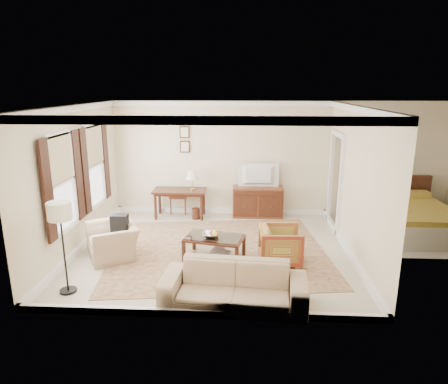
# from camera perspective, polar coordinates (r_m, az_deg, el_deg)

# --- Properties ---
(room_shell) EXTENTS (5.51, 5.01, 2.91)m
(room_shell) POSITION_cam_1_polar(r_m,az_deg,el_deg) (7.64, -1.64, 9.05)
(room_shell) COLOR beige
(room_shell) RESTS_ON ground
(annex_bedroom) EXTENTS (3.00, 2.70, 2.90)m
(annex_bedroom) POSITION_cam_1_polar(r_m,az_deg,el_deg) (9.98, 25.78, -3.59)
(annex_bedroom) COLOR beige
(annex_bedroom) RESTS_ON ground
(window_front) EXTENTS (0.12, 1.56, 1.80)m
(window_front) POSITION_cam_1_polar(r_m,az_deg,el_deg) (7.83, -22.15, 1.24)
(window_front) COLOR #CCB284
(window_front) RESTS_ON room_shell
(window_rear) EXTENTS (0.12, 1.56, 1.80)m
(window_rear) POSITION_cam_1_polar(r_m,az_deg,el_deg) (9.27, -18.03, 3.61)
(window_rear) COLOR #CCB284
(window_rear) RESTS_ON room_shell
(doorway) EXTENTS (0.10, 1.12, 2.25)m
(doorway) POSITION_cam_1_polar(r_m,az_deg,el_deg) (9.56, 15.61, 1.21)
(doorway) COLOR white
(doorway) RESTS_ON room_shell
(rug) EXTENTS (4.67, 4.14, 0.01)m
(rug) POSITION_cam_1_polar(r_m,az_deg,el_deg) (8.22, -0.81, -8.34)
(rug) COLOR brown
(rug) RESTS_ON room_shell
(writing_desk) EXTENTS (1.32, 0.66, 0.72)m
(writing_desk) POSITION_cam_1_polar(r_m,az_deg,el_deg) (10.14, -6.34, -0.27)
(writing_desk) COLOR #452013
(writing_desk) RESTS_ON room_shell
(desk_chair) EXTENTS (0.53, 0.53, 1.05)m
(desk_chair) POSITION_cam_1_polar(r_m,az_deg,el_deg) (10.51, -6.47, -0.20)
(desk_chair) COLOR brown
(desk_chair) RESTS_ON room_shell
(desk_lamp) EXTENTS (0.32, 0.32, 0.50)m
(desk_lamp) POSITION_cam_1_polar(r_m,az_deg,el_deg) (10.00, -4.57, 1.70)
(desk_lamp) COLOR silver
(desk_lamp) RESTS_ON writing_desk
(framed_prints) EXTENTS (0.25, 0.04, 0.68)m
(framed_prints) POSITION_cam_1_polar(r_m,az_deg,el_deg) (10.25, -5.63, 7.51)
(framed_prints) COLOR #452013
(framed_prints) RESTS_ON room_shell
(sideboard) EXTENTS (1.26, 0.49, 0.78)m
(sideboard) POSITION_cam_1_polar(r_m,az_deg,el_deg) (10.22, 4.84, -1.39)
(sideboard) COLOR brown
(sideboard) RESTS_ON room_shell
(tv) EXTENTS (0.99, 0.57, 0.13)m
(tv) POSITION_cam_1_polar(r_m,az_deg,el_deg) (9.99, 4.95, 3.44)
(tv) COLOR black
(tv) RESTS_ON sideboard
(coffee_table) EXTENTS (1.21, 0.86, 0.47)m
(coffee_table) POSITION_cam_1_polar(r_m,az_deg,el_deg) (7.73, -1.39, -7.10)
(coffee_table) COLOR #452013
(coffee_table) RESTS_ON room_shell
(fruit_bowl) EXTENTS (0.42, 0.42, 0.10)m
(fruit_bowl) POSITION_cam_1_polar(r_m,az_deg,el_deg) (7.65, -2.00, -6.02)
(fruit_bowl) COLOR silver
(fruit_bowl) RESTS_ON coffee_table
(book_a) EXTENTS (0.28, 0.12, 0.38)m
(book_a) POSITION_cam_1_polar(r_m,az_deg,el_deg) (7.89, -1.57, -7.99)
(book_a) COLOR brown
(book_a) RESTS_ON coffee_table
(book_b) EXTENTS (0.26, 0.14, 0.38)m
(book_b) POSITION_cam_1_polar(r_m,az_deg,el_deg) (7.74, -0.81, -8.51)
(book_b) COLOR brown
(book_b) RESTS_ON coffee_table
(striped_armchair) EXTENTS (0.74, 0.79, 0.79)m
(striped_armchair) POSITION_cam_1_polar(r_m,az_deg,el_deg) (7.61, 8.09, -7.30)
(striped_armchair) COLOR maroon
(striped_armchair) RESTS_ON room_shell
(club_armchair) EXTENTS (1.06, 1.20, 0.88)m
(club_armchair) POSITION_cam_1_polar(r_m,az_deg,el_deg) (8.10, -15.65, -5.99)
(club_armchair) COLOR tan
(club_armchair) RESTS_ON room_shell
(backpack) EXTENTS (0.37, 0.39, 0.40)m
(backpack) POSITION_cam_1_polar(r_m,az_deg,el_deg) (8.06, -14.69, -4.17)
(backpack) COLOR black
(backpack) RESTS_ON club_armchair
(sofa) EXTENTS (2.24, 0.81, 0.86)m
(sofa) POSITION_cam_1_polar(r_m,az_deg,el_deg) (6.17, 1.42, -12.32)
(sofa) COLOR tan
(sofa) RESTS_ON room_shell
(floor_lamp) EXTENTS (0.38, 0.38, 1.52)m
(floor_lamp) POSITION_cam_1_polar(r_m,az_deg,el_deg) (6.71, -22.36, -3.43)
(floor_lamp) COLOR black
(floor_lamp) RESTS_ON room_shell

